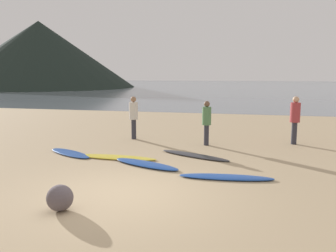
{
  "coord_description": "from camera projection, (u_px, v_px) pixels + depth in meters",
  "views": [
    {
      "loc": [
        2.56,
        -6.68,
        2.55
      ],
      "look_at": [
        -0.36,
        5.77,
        0.6
      ],
      "focal_mm": 37.0,
      "sensor_mm": 36.0,
      "label": 1
    }
  ],
  "objects": [
    {
      "name": "ground_plane",
      "position": [
        195.0,
        128.0,
        17.04
      ],
      "size": [
        120.0,
        120.0,
        0.2
      ],
      "primitive_type": "cube",
      "color": "tan",
      "rests_on": "ground"
    },
    {
      "name": "ocean_water",
      "position": [
        237.0,
        86.0,
        70.39
      ],
      "size": [
        140.0,
        100.0,
        0.01
      ],
      "primitive_type": "cube",
      "color": "slate",
      "rests_on": "ground"
    },
    {
      "name": "headland_hill",
      "position": [
        40.0,
        55.0,
        63.16
      ],
      "size": [
        34.34,
        34.34,
        11.93
      ],
      "primitive_type": "cone",
      "color": "black",
      "rests_on": "ground"
    },
    {
      "name": "surfboard_0",
      "position": [
        70.0,
        153.0,
        11.02
      ],
      "size": [
        2.0,
        1.45,
        0.07
      ],
      "primitive_type": "ellipsoid",
      "rotation": [
        0.0,
        0.0,
        -0.52
      ],
      "color": "#1E479E",
      "rests_on": "ground"
    },
    {
      "name": "surfboard_1",
      "position": [
        116.0,
        157.0,
        10.48
      ],
      "size": [
        2.56,
        0.61,
        0.06
      ],
      "primitive_type": "ellipsoid",
      "rotation": [
        0.0,
        0.0,
        -0.02
      ],
      "color": "yellow",
      "rests_on": "ground"
    },
    {
      "name": "surfboard_2",
      "position": [
        146.0,
        164.0,
        9.64
      ],
      "size": [
        2.21,
        1.31,
        0.1
      ],
      "primitive_type": "ellipsoid",
      "rotation": [
        0.0,
        0.0,
        -0.39
      ],
      "color": "#1E479E",
      "rests_on": "ground"
    },
    {
      "name": "surfboard_3",
      "position": [
        194.0,
        155.0,
        10.72
      ],
      "size": [
        2.41,
        1.41,
        0.07
      ],
      "primitive_type": "ellipsoid",
      "rotation": [
        0.0,
        0.0,
        -0.42
      ],
      "color": "#333338",
      "rests_on": "ground"
    },
    {
      "name": "surfboard_4",
      "position": [
        226.0,
        177.0,
        8.45
      ],
      "size": [
        2.34,
        0.67,
        0.08
      ],
      "primitive_type": "ellipsoid",
      "rotation": [
        0.0,
        0.0,
        0.08
      ],
      "color": "#1E479E",
      "rests_on": "ground"
    },
    {
      "name": "person_0",
      "position": [
        134.0,
        114.0,
        13.45
      ],
      "size": [
        0.34,
        0.34,
        1.67
      ],
      "rotation": [
        0.0,
        0.0,
        0.44
      ],
      "color": "#2D2D38",
      "rests_on": "ground"
    },
    {
      "name": "person_1",
      "position": [
        295.0,
        116.0,
        12.44
      ],
      "size": [
        0.35,
        0.35,
        1.74
      ],
      "rotation": [
        0.0,
        0.0,
        3.28
      ],
      "color": "#2D2D38",
      "rests_on": "ground"
    },
    {
      "name": "person_2",
      "position": [
        207.0,
        119.0,
        12.27
      ],
      "size": [
        0.32,
        0.32,
        1.58
      ],
      "rotation": [
        0.0,
        0.0,
        5.06
      ],
      "color": "#2D2D38",
      "rests_on": "ground"
    },
    {
      "name": "beach_rock_far",
      "position": [
        60.0,
        198.0,
        6.45
      ],
      "size": [
        0.5,
        0.5,
        0.5
      ],
      "primitive_type": "sphere",
      "color": "#564C51",
      "rests_on": "ground"
    }
  ]
}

